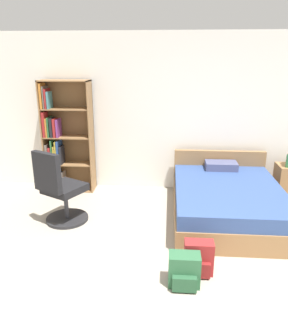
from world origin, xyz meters
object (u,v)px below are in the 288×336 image
object	(u,v)px
bookshelf	(62,140)
backpack_red	(199,259)
office_chair	(60,192)
bed	(227,200)
backpack_green	(184,271)

from	to	relation	value
bookshelf	backpack_red	distance (m)	3.18
office_chair	backpack_red	xyz separation A→B (m)	(1.80, -1.00, -0.29)
bookshelf	office_chair	distance (m)	1.35
bookshelf	bed	bearing A→B (deg)	-17.60
bookshelf	office_chair	xyz separation A→B (m)	(0.34, -1.23, -0.42)
office_chair	backpack_red	world-z (taller)	office_chair
bed	bookshelf	bearing A→B (deg)	162.40
bookshelf	bed	size ratio (longest dim) A/B	0.92
bookshelf	backpack_red	size ratio (longest dim) A/B	5.05
backpack_red	backpack_green	distance (m)	0.26
office_chair	backpack_red	bearing A→B (deg)	-29.09
bookshelf	bed	world-z (taller)	bookshelf
bed	backpack_green	bearing A→B (deg)	-112.52
office_chair	backpack_green	distance (m)	2.06
office_chair	backpack_green	bearing A→B (deg)	-36.36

